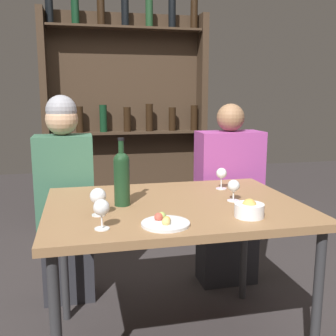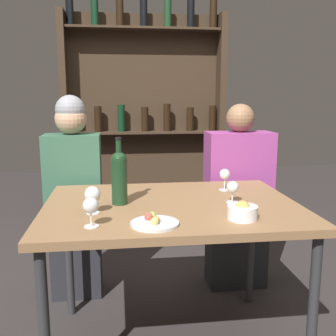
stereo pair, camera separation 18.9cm
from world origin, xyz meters
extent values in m
cube|color=olive|center=(0.00, 0.00, 0.76)|extent=(1.23, 0.91, 0.04)
cylinder|color=#2D2D30|center=(-0.55, -0.40, 0.37)|extent=(0.04, 0.04, 0.74)
cylinder|color=#2D2D30|center=(0.55, -0.40, 0.37)|extent=(0.04, 0.04, 0.74)
cylinder|color=#2D2D30|center=(-0.55, 0.40, 0.37)|extent=(0.04, 0.04, 0.74)
cylinder|color=#2D2D30|center=(0.55, 0.40, 0.37)|extent=(0.04, 0.04, 0.74)
cube|color=#38281C|center=(0.00, 1.97, 1.02)|extent=(1.45, 0.02, 2.03)
cube|color=#38281C|center=(-0.73, 1.87, 1.02)|extent=(0.06, 0.18, 2.03)
cube|color=#38281C|center=(0.73, 1.87, 1.02)|extent=(0.06, 0.18, 2.03)
cube|color=#38281C|center=(0.00, 1.87, 0.95)|extent=(1.37, 0.18, 0.02)
cylinder|color=black|center=(-0.64, 1.87, 1.08)|extent=(0.07, 0.07, 0.23)
cylinder|color=black|center=(-0.43, 1.87, 1.08)|extent=(0.07, 0.07, 0.23)
cylinder|color=black|center=(-0.22, 1.88, 1.08)|extent=(0.07, 0.07, 0.25)
cylinder|color=black|center=(0.00, 1.86, 1.07)|extent=(0.07, 0.07, 0.23)
cylinder|color=black|center=(0.21, 1.86, 1.09)|extent=(0.07, 0.07, 0.25)
cylinder|color=black|center=(0.43, 1.86, 1.07)|extent=(0.07, 0.07, 0.22)
cylinder|color=black|center=(0.65, 1.86, 1.08)|extent=(0.07, 0.07, 0.24)
cube|color=#38281C|center=(0.00, 1.87, 1.88)|extent=(1.37, 0.18, 0.02)
cylinder|color=black|center=(-0.65, 1.87, 2.02)|extent=(0.07, 0.07, 0.24)
cylinder|color=black|center=(-0.43, 1.86, 2.01)|extent=(0.07, 0.07, 0.23)
cylinder|color=black|center=(-0.21, 1.87, 2.01)|extent=(0.07, 0.07, 0.24)
cylinder|color=black|center=(0.00, 1.87, 2.01)|extent=(0.07, 0.07, 0.23)
cylinder|color=#19381E|center=(0.22, 1.86, 2.01)|extent=(0.07, 0.07, 0.24)
cylinder|color=black|center=(0.43, 1.86, 2.02)|extent=(0.07, 0.07, 0.25)
cylinder|color=black|center=(0.64, 1.88, 2.02)|extent=(0.07, 0.07, 0.26)
cylinder|color=#19381E|center=(-0.25, 0.02, 0.89)|extent=(0.08, 0.08, 0.22)
sphere|color=#19381E|center=(-0.25, 0.02, 0.99)|extent=(0.08, 0.08, 0.08)
cylinder|color=#19381E|center=(-0.25, 0.02, 1.04)|extent=(0.03, 0.03, 0.09)
cylinder|color=black|center=(-0.25, 0.02, 1.10)|extent=(0.03, 0.03, 0.01)
cylinder|color=silver|center=(-0.36, -0.30, 0.78)|extent=(0.06, 0.06, 0.00)
cylinder|color=silver|center=(-0.36, -0.30, 0.82)|extent=(0.01, 0.01, 0.07)
sphere|color=silver|center=(-0.36, -0.30, 0.87)|extent=(0.06, 0.06, 0.06)
cylinder|color=silver|center=(-0.37, -0.12, 0.78)|extent=(0.06, 0.06, 0.00)
cylinder|color=silver|center=(-0.37, -0.12, 0.81)|extent=(0.01, 0.01, 0.06)
sphere|color=silver|center=(-0.37, -0.12, 0.87)|extent=(0.07, 0.07, 0.07)
cylinder|color=silver|center=(0.33, 0.23, 0.78)|extent=(0.06, 0.06, 0.00)
cylinder|color=silver|center=(0.33, 0.23, 0.82)|extent=(0.01, 0.01, 0.07)
sphere|color=silver|center=(0.33, 0.23, 0.87)|extent=(0.06, 0.06, 0.06)
cylinder|color=silver|center=(0.30, -0.02, 0.78)|extent=(0.06, 0.06, 0.00)
cylinder|color=silver|center=(0.30, -0.02, 0.81)|extent=(0.01, 0.01, 0.06)
sphere|color=silver|center=(0.30, -0.02, 0.86)|extent=(0.06, 0.06, 0.06)
cylinder|color=silver|center=(-0.11, -0.31, 0.78)|extent=(0.20, 0.20, 0.01)
sphere|color=gold|center=(-0.10, -0.31, 0.80)|extent=(0.03, 0.03, 0.03)
sphere|color=#B74C3D|center=(-0.13, -0.27, 0.80)|extent=(0.04, 0.04, 0.04)
sphere|color=#E5BC66|center=(-0.11, -0.34, 0.80)|extent=(0.03, 0.03, 0.03)
sphere|color=#99B256|center=(-0.12, -0.26, 0.80)|extent=(0.04, 0.04, 0.04)
cylinder|color=white|center=(0.27, -0.28, 0.81)|extent=(0.13, 0.13, 0.06)
sphere|color=gold|center=(0.27, -0.28, 0.83)|extent=(0.06, 0.06, 0.06)
cube|color=#26262B|center=(-0.54, 0.65, 0.23)|extent=(0.31, 0.22, 0.45)
cube|color=#38664C|center=(-0.54, 0.65, 0.75)|extent=(0.35, 0.22, 0.61)
sphere|color=tan|center=(-0.54, 0.65, 1.15)|extent=(0.19, 0.19, 0.19)
sphere|color=gray|center=(-0.54, 0.65, 1.21)|extent=(0.18, 0.18, 0.18)
cube|color=#26262B|center=(0.54, 0.65, 0.23)|extent=(0.39, 0.22, 0.45)
cube|color=#9E3F8C|center=(0.54, 0.65, 0.75)|extent=(0.43, 0.22, 0.61)
sphere|color=#8C6647|center=(0.54, 0.65, 1.15)|extent=(0.18, 0.18, 0.18)
camera|label=1|loc=(-0.44, -1.80, 1.30)|focal=42.00mm
camera|label=2|loc=(-0.25, -1.83, 1.30)|focal=42.00mm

